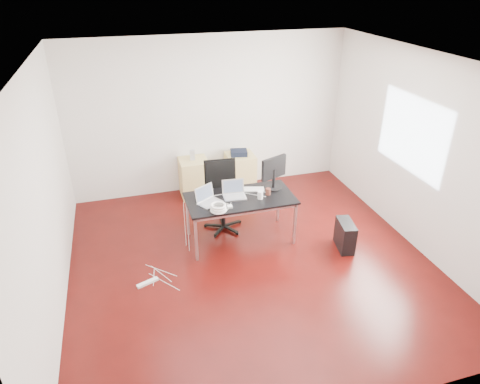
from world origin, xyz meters
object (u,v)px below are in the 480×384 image
object	(u,v)px
office_chair	(222,193)
filing_cabinet_right	(240,172)
desk	(240,201)
pc_tower	(345,235)
filing_cabinet_left	(194,178)

from	to	relation	value
office_chair	filing_cabinet_right	bearing A→B (deg)	65.61
desk	filing_cabinet_right	bearing A→B (deg)	73.72
desk	office_chair	size ratio (longest dim) A/B	1.48
filing_cabinet_right	pc_tower	bearing A→B (deg)	-67.39
desk	pc_tower	distance (m)	1.64
pc_tower	desk	bearing A→B (deg)	166.17
office_chair	filing_cabinet_right	distance (m)	1.36
filing_cabinet_left	pc_tower	size ratio (longest dim) A/B	1.56
office_chair	filing_cabinet_left	world-z (taller)	office_chair
filing_cabinet_left	pc_tower	xyz separation A→B (m)	(1.83, -2.30, -0.13)
filing_cabinet_left	filing_cabinet_right	size ratio (longest dim) A/B	1.00
office_chair	filing_cabinet_left	xyz separation A→B (m)	(-0.24, 1.17, -0.26)
filing_cabinet_left	filing_cabinet_right	distance (m)	0.88
office_chair	filing_cabinet_left	distance (m)	1.22
desk	filing_cabinet_right	distance (m)	1.73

